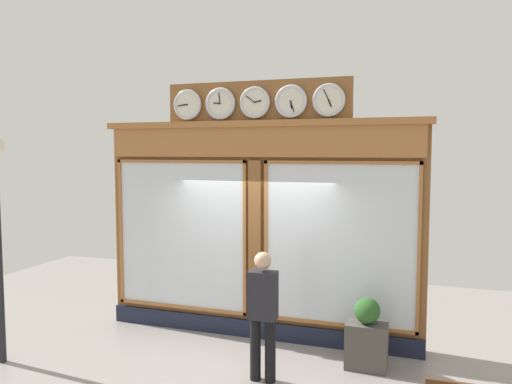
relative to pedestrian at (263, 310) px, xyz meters
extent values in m
cube|color=brown|center=(0.56, -1.54, 0.74)|extent=(5.13, 0.30, 3.34)
cube|color=#191E33|center=(0.56, -1.37, -0.79)|extent=(5.13, 0.08, 0.28)
cube|color=#A56936|center=(0.56, -1.35, 2.18)|extent=(5.03, 0.08, 0.46)
cube|color=#A56936|center=(0.56, -1.37, 2.46)|extent=(5.23, 0.20, 0.10)
cube|color=silver|center=(-0.74, -1.38, 0.66)|extent=(2.22, 0.02, 2.38)
cube|color=#A56936|center=(-0.74, -1.36, 1.87)|extent=(2.32, 0.04, 0.05)
cube|color=#A56936|center=(-0.74, -1.36, -0.56)|extent=(2.32, 0.04, 0.05)
cube|color=#A56936|center=(-1.88, -1.36, 0.66)|extent=(0.05, 0.04, 2.48)
cube|color=#A56936|center=(0.39, -1.36, 0.66)|extent=(0.05, 0.04, 2.48)
cube|color=silver|center=(1.87, -1.38, 0.66)|extent=(2.22, 0.02, 2.38)
cube|color=#A56936|center=(1.87, -1.36, 1.87)|extent=(2.32, 0.04, 0.05)
cube|color=#A56936|center=(1.87, -1.36, -0.56)|extent=(2.32, 0.04, 0.05)
cube|color=#A56936|center=(3.00, -1.36, 0.66)|extent=(0.05, 0.04, 2.48)
cube|color=#A56936|center=(0.74, -1.36, 0.66)|extent=(0.05, 0.04, 2.48)
cube|color=brown|center=(0.56, -1.36, 0.66)|extent=(0.20, 0.10, 2.48)
cube|color=brown|center=(0.56, -1.41, 2.78)|extent=(2.95, 0.06, 0.68)
cylinder|color=silver|center=(-0.57, -1.33, 2.78)|extent=(0.40, 0.02, 0.40)
torus|color=silver|center=(-0.57, -1.33, 2.78)|extent=(0.49, 0.05, 0.49)
cube|color=black|center=(-0.59, -1.32, 2.73)|extent=(0.06, 0.01, 0.11)
cube|color=black|center=(-0.53, -1.32, 2.85)|extent=(0.09, 0.01, 0.16)
sphere|color=black|center=(-0.57, -1.31, 2.78)|extent=(0.02, 0.02, 0.02)
cylinder|color=silver|center=(0.00, -1.33, 2.78)|extent=(0.40, 0.02, 0.40)
torus|color=silver|center=(0.00, -1.33, 2.78)|extent=(0.50, 0.06, 0.50)
cube|color=black|center=(-0.01, -1.32, 2.72)|extent=(0.03, 0.01, 0.11)
cube|color=black|center=(-0.03, -1.32, 2.70)|extent=(0.06, 0.01, 0.17)
sphere|color=black|center=(0.00, -1.31, 2.78)|extent=(0.02, 0.02, 0.02)
cylinder|color=silver|center=(0.56, -1.33, 2.78)|extent=(0.40, 0.02, 0.40)
torus|color=silver|center=(0.56, -1.33, 2.78)|extent=(0.49, 0.05, 0.49)
cube|color=black|center=(0.51, -1.32, 2.79)|extent=(0.11, 0.01, 0.04)
cube|color=black|center=(0.63, -1.32, 2.83)|extent=(0.14, 0.01, 0.11)
sphere|color=black|center=(0.56, -1.31, 2.78)|extent=(0.02, 0.02, 0.02)
cylinder|color=silver|center=(1.13, -1.33, 2.78)|extent=(0.40, 0.02, 0.40)
torus|color=silver|center=(1.13, -1.33, 2.78)|extent=(0.50, 0.06, 0.50)
cube|color=black|center=(1.19, -1.32, 2.78)|extent=(0.11, 0.01, 0.03)
cube|color=black|center=(1.14, -1.32, 2.86)|extent=(0.03, 0.01, 0.17)
sphere|color=black|center=(1.13, -1.31, 2.78)|extent=(0.02, 0.02, 0.02)
cylinder|color=silver|center=(1.70, -1.33, 2.78)|extent=(0.40, 0.02, 0.40)
torus|color=silver|center=(1.70, -1.33, 2.78)|extent=(0.48, 0.05, 0.48)
cube|color=black|center=(1.76, -1.32, 2.77)|extent=(0.11, 0.01, 0.03)
cube|color=black|center=(1.79, -1.32, 2.77)|extent=(0.17, 0.01, 0.03)
sphere|color=black|center=(1.70, -1.31, 2.78)|extent=(0.02, 0.02, 0.02)
cylinder|color=black|center=(0.10, 0.00, -0.52)|extent=(0.14, 0.14, 0.82)
cylinder|color=black|center=(-0.10, 0.00, -0.52)|extent=(0.14, 0.14, 0.82)
cube|color=#232328|center=(0.00, 0.00, 0.20)|extent=(0.37, 0.23, 0.62)
sphere|color=tan|center=(0.00, 0.00, 0.65)|extent=(0.22, 0.22, 0.22)
cube|color=#4C4742|center=(-1.23, -0.80, -0.62)|extent=(0.56, 0.36, 0.63)
sphere|color=#285623|center=(-1.23, -0.80, -0.12)|extent=(0.36, 0.36, 0.36)
camera|label=1|loc=(-1.92, 5.93, 2.04)|focal=34.97mm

